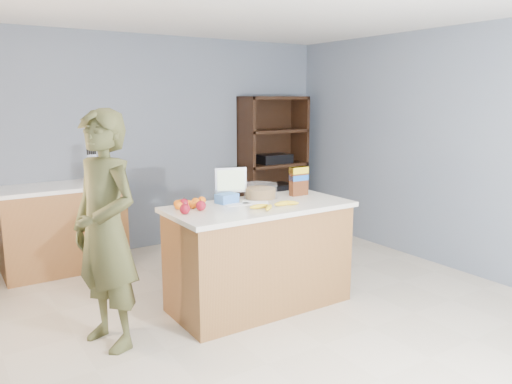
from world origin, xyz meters
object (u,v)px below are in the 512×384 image
counter_peninsula (259,259)px  shelving_unit (271,167)px  tv (231,181)px  cereal_box (299,179)px  person (105,231)px

counter_peninsula → shelving_unit: 2.61m
shelving_unit → tv: bearing=-133.6°
tv → cereal_box: 0.64m
counter_peninsula → person: bearing=179.0°
counter_peninsula → person: person is taller
tv → cereal_box: bearing=-17.8°
counter_peninsula → tv: (-0.08, 0.33, 0.64)m
shelving_unit → cereal_box: 2.18m
shelving_unit → person: size_ratio=1.05×
counter_peninsula → cereal_box: size_ratio=5.90×
counter_peninsula → cereal_box: (0.53, 0.14, 0.64)m
shelving_unit → cereal_box: size_ratio=6.81×
person → cereal_box: size_ratio=6.50×
counter_peninsula → shelving_unit: shelving_unit is taller
person → cereal_box: person is taller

